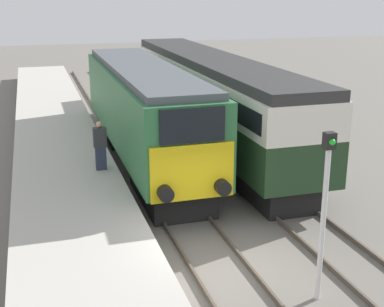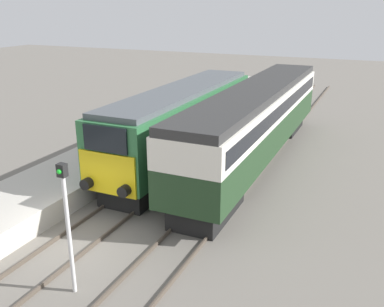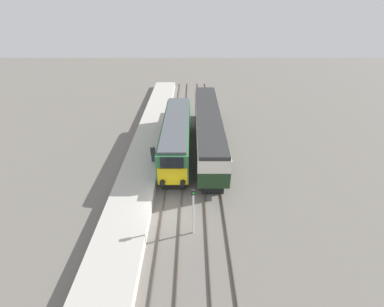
% 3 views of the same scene
% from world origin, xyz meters
% --- Properties ---
extents(ground_plane, '(120.00, 120.00, 0.00)m').
position_xyz_m(ground_plane, '(0.00, 0.00, 0.00)').
color(ground_plane, slate).
extents(platform_left, '(3.50, 50.00, 0.88)m').
position_xyz_m(platform_left, '(-3.30, 8.00, 0.44)').
color(platform_left, '#B7B2A8').
rests_on(platform_left, ground_plane).
extents(rails_near_track, '(1.51, 60.00, 0.14)m').
position_xyz_m(rails_near_track, '(0.00, 5.00, 0.07)').
color(rails_near_track, '#4C4238').
rests_on(rails_near_track, ground_plane).
extents(rails_far_track, '(1.50, 60.00, 0.14)m').
position_xyz_m(rails_far_track, '(3.40, 5.00, 0.07)').
color(rails_far_track, '#4C4238').
rests_on(rails_far_track, ground_plane).
extents(locomotive, '(2.70, 13.73, 3.99)m').
position_xyz_m(locomotive, '(0.00, 8.97, 2.21)').
color(locomotive, black).
rests_on(locomotive, ground_plane).
extents(passenger_carriage, '(2.75, 17.77, 4.02)m').
position_xyz_m(passenger_carriage, '(3.40, 10.72, 2.44)').
color(passenger_carriage, black).
rests_on(passenger_carriage, ground_plane).
extents(person_on_platform, '(0.44, 0.26, 1.70)m').
position_xyz_m(person_on_platform, '(-2.12, 6.13, 1.72)').
color(person_on_platform, '#2D334C').
rests_on(person_on_platform, platform_left).
extents(signal_post, '(0.24, 0.28, 3.96)m').
position_xyz_m(signal_post, '(1.70, -1.97, 2.35)').
color(signal_post, silver).
rests_on(signal_post, ground_plane).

